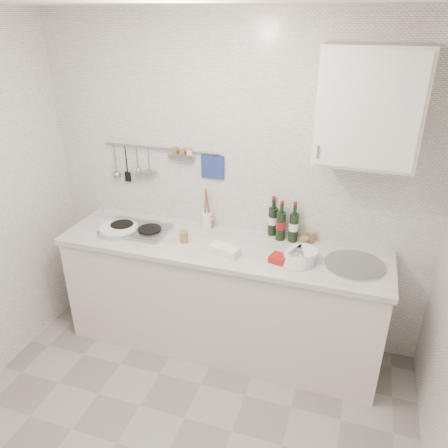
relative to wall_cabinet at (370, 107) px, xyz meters
name	(u,v)px	position (x,y,z in m)	size (l,w,h in m)	color
back_wall	(233,189)	(-0.90, 0.18, -0.70)	(3.00, 0.02, 2.50)	silver
counter	(222,299)	(-0.89, -0.12, -1.52)	(2.44, 0.64, 0.96)	silver
wall_rail	(159,160)	(-1.50, 0.15, -0.52)	(0.98, 0.09, 0.34)	#93969B
wall_cabinet	(370,107)	(0.00, 0.00, 0.00)	(0.60, 0.38, 0.70)	silver
plate_stack_hob	(118,229)	(-1.73, -0.17, -1.01)	(0.31, 0.31, 0.04)	#5275BA
plate_stack_sink	(300,256)	(-0.31, -0.19, -0.98)	(0.25, 0.24, 0.10)	white
wine_bottles	(283,220)	(-0.50, 0.12, -0.87)	(0.24, 0.13, 0.31)	black
butter_dish	(225,250)	(-0.83, -0.25, -1.00)	(0.21, 0.11, 0.06)	white
strawberry_punnet	(278,258)	(-0.45, -0.23, -1.01)	(0.11, 0.11, 0.05)	red
utensil_crock	(207,218)	(-1.10, 0.12, -0.95)	(0.08, 0.08, 0.34)	white
jar_a	(210,222)	(-1.07, 0.13, -0.99)	(0.06, 0.06, 0.08)	olive
jar_b	(311,236)	(-0.28, 0.13, -0.99)	(0.07, 0.07, 0.09)	olive
jar_c	(304,242)	(-0.32, 0.04, -0.99)	(0.06, 0.06, 0.07)	olive
jar_d	(184,236)	(-1.17, -0.17, -0.98)	(0.06, 0.06, 0.10)	olive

